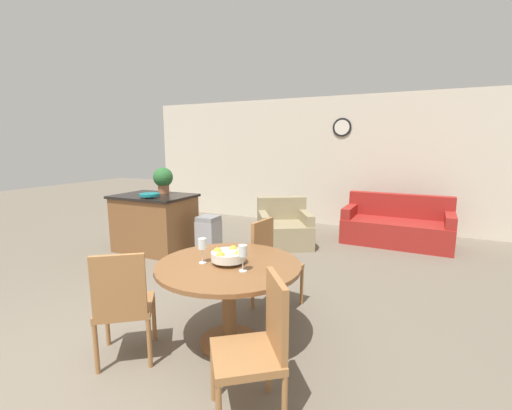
{
  "coord_description": "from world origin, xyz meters",
  "views": [
    {
      "loc": [
        1.99,
        -1.38,
        1.71
      ],
      "look_at": [
        0.13,
        2.64,
        0.93
      ],
      "focal_mm": 24.0,
      "sensor_mm": 36.0,
      "label": 1
    }
  ],
  "objects_px": {
    "dining_chair_far_side": "(272,260)",
    "wine_glass_left": "(202,245)",
    "kitchen_island": "(155,223)",
    "dining_table": "(229,282)",
    "trash_bin": "(209,236)",
    "couch": "(397,227)",
    "potted_plant": "(163,179)",
    "fruit_bowl": "(228,256)",
    "armchair": "(284,229)",
    "wine_glass_right": "(243,252)",
    "dining_chair_near_left": "(123,302)",
    "dining_chair_near_right": "(258,343)",
    "teal_bowl": "(150,195)"
  },
  "relations": [
    {
      "from": "fruit_bowl",
      "to": "armchair",
      "type": "distance_m",
      "value": 3.13
    },
    {
      "from": "armchair",
      "to": "teal_bowl",
      "type": "bearing_deg",
      "value": -170.11
    },
    {
      "from": "teal_bowl",
      "to": "dining_table",
      "type": "bearing_deg",
      "value": -35.37
    },
    {
      "from": "dining_chair_near_right",
      "to": "trash_bin",
      "type": "bearing_deg",
      "value": 1.41
    },
    {
      "from": "dining_chair_near_right",
      "to": "teal_bowl",
      "type": "height_order",
      "value": "teal_bowl"
    },
    {
      "from": "dining_chair_near_right",
      "to": "armchair",
      "type": "height_order",
      "value": "dining_chair_near_right"
    },
    {
      "from": "dining_table",
      "to": "dining_chair_far_side",
      "type": "height_order",
      "value": "dining_chair_far_side"
    },
    {
      "from": "dining_table",
      "to": "dining_chair_near_right",
      "type": "height_order",
      "value": "dining_chair_near_right"
    },
    {
      "from": "wine_glass_right",
      "to": "trash_bin",
      "type": "height_order",
      "value": "wine_glass_right"
    },
    {
      "from": "dining_chair_near_left",
      "to": "fruit_bowl",
      "type": "height_order",
      "value": "dining_chair_near_left"
    },
    {
      "from": "kitchen_island",
      "to": "dining_table",
      "type": "bearing_deg",
      "value": -37.48
    },
    {
      "from": "dining_chair_far_side",
      "to": "wine_glass_left",
      "type": "height_order",
      "value": "wine_glass_left"
    },
    {
      "from": "teal_bowl",
      "to": "armchair",
      "type": "bearing_deg",
      "value": 39.73
    },
    {
      "from": "dining_table",
      "to": "armchair",
      "type": "relative_size",
      "value": 1.03
    },
    {
      "from": "dining_chair_far_side",
      "to": "couch",
      "type": "height_order",
      "value": "dining_chair_far_side"
    },
    {
      "from": "dining_chair_near_left",
      "to": "wine_glass_right",
      "type": "height_order",
      "value": "wine_glass_right"
    },
    {
      "from": "dining_chair_near_right",
      "to": "wine_glass_left",
      "type": "relative_size",
      "value": 4.35
    },
    {
      "from": "dining_chair_near_right",
      "to": "teal_bowl",
      "type": "relative_size",
      "value": 3.05
    },
    {
      "from": "dining_table",
      "to": "potted_plant",
      "type": "xyz_separation_m",
      "value": [
        -2.41,
        2.09,
        0.59
      ]
    },
    {
      "from": "couch",
      "to": "armchair",
      "type": "bearing_deg",
      "value": -149.61
    },
    {
      "from": "dining_chair_near_left",
      "to": "couch",
      "type": "bearing_deg",
      "value": 32.0
    },
    {
      "from": "dining_table",
      "to": "dining_chair_far_side",
      "type": "xyz_separation_m",
      "value": [
        0.05,
        0.84,
        -0.06
      ]
    },
    {
      "from": "trash_bin",
      "to": "couch",
      "type": "xyz_separation_m",
      "value": [
        2.62,
        1.99,
        -0.02
      ]
    },
    {
      "from": "armchair",
      "to": "trash_bin",
      "type": "bearing_deg",
      "value": -158.89
    },
    {
      "from": "potted_plant",
      "to": "fruit_bowl",
      "type": "bearing_deg",
      "value": -41.0
    },
    {
      "from": "armchair",
      "to": "dining_table",
      "type": "bearing_deg",
      "value": -108.39
    },
    {
      "from": "dining_chair_near_left",
      "to": "wine_glass_right",
      "type": "bearing_deg",
      "value": -7.64
    },
    {
      "from": "armchair",
      "to": "dining_chair_near_right",
      "type": "bearing_deg",
      "value": -102.05
    },
    {
      "from": "wine_glass_left",
      "to": "trash_bin",
      "type": "distance_m",
      "value": 2.48
    },
    {
      "from": "potted_plant",
      "to": "teal_bowl",
      "type": "bearing_deg",
      "value": -76.46
    },
    {
      "from": "dining_chair_near_left",
      "to": "couch",
      "type": "distance_m",
      "value": 4.86
    },
    {
      "from": "dining_chair_far_side",
      "to": "kitchen_island",
      "type": "bearing_deg",
      "value": -103.92
    },
    {
      "from": "armchair",
      "to": "wine_glass_right",
      "type": "bearing_deg",
      "value": -105.47
    },
    {
      "from": "dining_table",
      "to": "dining_chair_near_right",
      "type": "xyz_separation_m",
      "value": [
        0.56,
        -0.63,
        -0.06
      ]
    },
    {
      "from": "dining_chair_far_side",
      "to": "potted_plant",
      "type": "distance_m",
      "value": 2.83
    },
    {
      "from": "kitchen_island",
      "to": "trash_bin",
      "type": "height_order",
      "value": "kitchen_island"
    },
    {
      "from": "dining_chair_far_side",
      "to": "wine_glass_left",
      "type": "distance_m",
      "value": 1.03
    },
    {
      "from": "wine_glass_right",
      "to": "wine_glass_left",
      "type": "bearing_deg",
      "value": 176.0
    },
    {
      "from": "wine_glass_left",
      "to": "potted_plant",
      "type": "relative_size",
      "value": 0.5
    },
    {
      "from": "dining_table",
      "to": "couch",
      "type": "distance_m",
      "value": 4.13
    },
    {
      "from": "kitchen_island",
      "to": "trash_bin",
      "type": "relative_size",
      "value": 1.94
    },
    {
      "from": "potted_plant",
      "to": "trash_bin",
      "type": "bearing_deg",
      "value": -7.14
    },
    {
      "from": "potted_plant",
      "to": "armchair",
      "type": "relative_size",
      "value": 0.36
    },
    {
      "from": "wine_glass_right",
      "to": "potted_plant",
      "type": "xyz_separation_m",
      "value": [
        -2.6,
        2.2,
        0.27
      ]
    },
    {
      "from": "kitchen_island",
      "to": "couch",
      "type": "height_order",
      "value": "kitchen_island"
    },
    {
      "from": "dining_chair_far_side",
      "to": "teal_bowl",
      "type": "relative_size",
      "value": 3.05
    },
    {
      "from": "wine_glass_left",
      "to": "couch",
      "type": "relative_size",
      "value": 0.12
    },
    {
      "from": "trash_bin",
      "to": "wine_glass_left",
      "type": "bearing_deg",
      "value": -58.37
    },
    {
      "from": "dining_chair_far_side",
      "to": "armchair",
      "type": "xyz_separation_m",
      "value": [
        -0.66,
        2.19,
        -0.23
      ]
    },
    {
      "from": "fruit_bowl",
      "to": "teal_bowl",
      "type": "relative_size",
      "value": 0.95
    }
  ]
}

